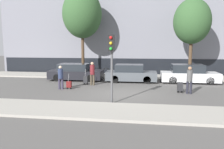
{
  "coord_description": "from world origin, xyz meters",
  "views": [
    {
      "loc": [
        1.28,
        -13.18,
        3.06
      ],
      "look_at": [
        -0.82,
        1.8,
        0.95
      ],
      "focal_mm": 35.0,
      "sensor_mm": 36.0,
      "label": 1
    }
  ],
  "objects_px": {
    "parked_bicycle": "(101,71)",
    "traffic_light": "(111,55)",
    "bare_tree_near_crossing": "(192,22)",
    "bare_tree_down_street": "(82,14)",
    "parked_car_2": "(189,74)",
    "trolley_left": "(69,84)",
    "parked_car_1": "(131,74)",
    "trolley_center": "(86,80)",
    "trolley_right": "(180,87)",
    "pedestrian_center": "(92,72)",
    "pedestrian_right": "(190,78)",
    "pedestrian_left": "(61,76)",
    "parked_car_0": "(76,72)"
  },
  "relations": [
    {
      "from": "parked_car_2",
      "to": "trolley_left",
      "type": "distance_m",
      "value": 9.39
    },
    {
      "from": "pedestrian_left",
      "to": "bare_tree_near_crossing",
      "type": "height_order",
      "value": "bare_tree_near_crossing"
    },
    {
      "from": "pedestrian_left",
      "to": "pedestrian_right",
      "type": "xyz_separation_m",
      "value": [
        8.39,
        -0.22,
        0.05
      ]
    },
    {
      "from": "trolley_left",
      "to": "trolley_center",
      "type": "height_order",
      "value": "trolley_center"
    },
    {
      "from": "bare_tree_near_crossing",
      "to": "trolley_right",
      "type": "bearing_deg",
      "value": -107.02
    },
    {
      "from": "trolley_right",
      "to": "bare_tree_near_crossing",
      "type": "relative_size",
      "value": 0.18
    },
    {
      "from": "pedestrian_left",
      "to": "bare_tree_near_crossing",
      "type": "bearing_deg",
      "value": -164.11
    },
    {
      "from": "parked_car_1",
      "to": "trolley_right",
      "type": "height_order",
      "value": "parked_car_1"
    },
    {
      "from": "pedestrian_center",
      "to": "trolley_center",
      "type": "xyz_separation_m",
      "value": [
        -0.54,
        0.09,
        -0.61
      ]
    },
    {
      "from": "bare_tree_near_crossing",
      "to": "traffic_light",
      "type": "bearing_deg",
      "value": -122.95
    },
    {
      "from": "parked_car_1",
      "to": "bare_tree_down_street",
      "type": "distance_m",
      "value": 7.36
    },
    {
      "from": "pedestrian_left",
      "to": "trolley_left",
      "type": "height_order",
      "value": "pedestrian_left"
    },
    {
      "from": "pedestrian_right",
      "to": "bare_tree_near_crossing",
      "type": "xyz_separation_m",
      "value": [
        1.15,
        5.63,
        3.97
      ]
    },
    {
      "from": "parked_bicycle",
      "to": "bare_tree_near_crossing",
      "type": "bearing_deg",
      "value": -5.7
    },
    {
      "from": "pedestrian_center",
      "to": "bare_tree_near_crossing",
      "type": "height_order",
      "value": "bare_tree_near_crossing"
    },
    {
      "from": "trolley_left",
      "to": "bare_tree_near_crossing",
      "type": "height_order",
      "value": "bare_tree_near_crossing"
    },
    {
      "from": "parked_car_2",
      "to": "trolley_center",
      "type": "height_order",
      "value": "parked_car_2"
    },
    {
      "from": "pedestrian_left",
      "to": "pedestrian_right",
      "type": "bearing_deg",
      "value": 164.85
    },
    {
      "from": "parked_car_1",
      "to": "trolley_center",
      "type": "relative_size",
      "value": 3.39
    },
    {
      "from": "pedestrian_center",
      "to": "parked_bicycle",
      "type": "distance_m",
      "value": 4.49
    },
    {
      "from": "pedestrian_left",
      "to": "trolley_center",
      "type": "relative_size",
      "value": 1.34
    },
    {
      "from": "pedestrian_left",
      "to": "trolley_right",
      "type": "xyz_separation_m",
      "value": [
        7.88,
        -0.01,
        -0.52
      ]
    },
    {
      "from": "pedestrian_right",
      "to": "bare_tree_near_crossing",
      "type": "bearing_deg",
      "value": 100.37
    },
    {
      "from": "parked_car_1",
      "to": "pedestrian_left",
      "type": "relative_size",
      "value": 2.53
    },
    {
      "from": "pedestrian_left",
      "to": "trolley_right",
      "type": "distance_m",
      "value": 7.9
    },
    {
      "from": "pedestrian_left",
      "to": "bare_tree_near_crossing",
      "type": "distance_m",
      "value": 11.68
    },
    {
      "from": "traffic_light",
      "to": "parked_bicycle",
      "type": "height_order",
      "value": "traffic_light"
    },
    {
      "from": "trolley_left",
      "to": "bare_tree_near_crossing",
      "type": "relative_size",
      "value": 0.16
    },
    {
      "from": "trolley_right",
      "to": "bare_tree_near_crossing",
      "type": "height_order",
      "value": "bare_tree_near_crossing"
    },
    {
      "from": "parked_car_1",
      "to": "parked_bicycle",
      "type": "bearing_deg",
      "value": 140.08
    },
    {
      "from": "pedestrian_right",
      "to": "traffic_light",
      "type": "distance_m",
      "value": 5.57
    },
    {
      "from": "parked_bicycle",
      "to": "bare_tree_near_crossing",
      "type": "relative_size",
      "value": 0.26
    },
    {
      "from": "parked_car_0",
      "to": "traffic_light",
      "type": "bearing_deg",
      "value": -59.87
    },
    {
      "from": "pedestrian_right",
      "to": "parked_bicycle",
      "type": "relative_size",
      "value": 0.96
    },
    {
      "from": "parked_bicycle",
      "to": "traffic_light",
      "type": "bearing_deg",
      "value": -75.72
    },
    {
      "from": "bare_tree_near_crossing",
      "to": "bare_tree_down_street",
      "type": "distance_m",
      "value": 9.72
    },
    {
      "from": "trolley_right",
      "to": "traffic_light",
      "type": "relative_size",
      "value": 0.34
    },
    {
      "from": "parked_car_2",
      "to": "traffic_light",
      "type": "distance_m",
      "value": 8.93
    },
    {
      "from": "parked_car_1",
      "to": "traffic_light",
      "type": "relative_size",
      "value": 1.16
    },
    {
      "from": "trolley_left",
      "to": "pedestrian_right",
      "type": "relative_size",
      "value": 0.63
    },
    {
      "from": "parked_bicycle",
      "to": "parked_car_1",
      "type": "bearing_deg",
      "value": -39.92
    },
    {
      "from": "parked_car_1",
      "to": "parked_bicycle",
      "type": "distance_m",
      "value": 3.92
    },
    {
      "from": "parked_car_0",
      "to": "parked_bicycle",
      "type": "xyz_separation_m",
      "value": [
        1.71,
        2.34,
        -0.17
      ]
    },
    {
      "from": "bare_tree_near_crossing",
      "to": "bare_tree_down_street",
      "type": "bearing_deg",
      "value": 175.87
    },
    {
      "from": "pedestrian_right",
      "to": "trolley_right",
      "type": "relative_size",
      "value": 1.41
    },
    {
      "from": "trolley_right",
      "to": "bare_tree_down_street",
      "type": "relative_size",
      "value": 0.15
    },
    {
      "from": "parked_car_2",
      "to": "trolley_right",
      "type": "xyz_separation_m",
      "value": [
        -1.28,
        -3.83,
        -0.29
      ]
    },
    {
      "from": "parked_car_0",
      "to": "parked_car_1",
      "type": "height_order",
      "value": "parked_car_1"
    },
    {
      "from": "parked_car_2",
      "to": "pedestrian_right",
      "type": "distance_m",
      "value": 4.11
    },
    {
      "from": "parked_car_1",
      "to": "bare_tree_down_street",
      "type": "xyz_separation_m",
      "value": [
        -4.68,
        2.42,
        5.15
      ]
    }
  ]
}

